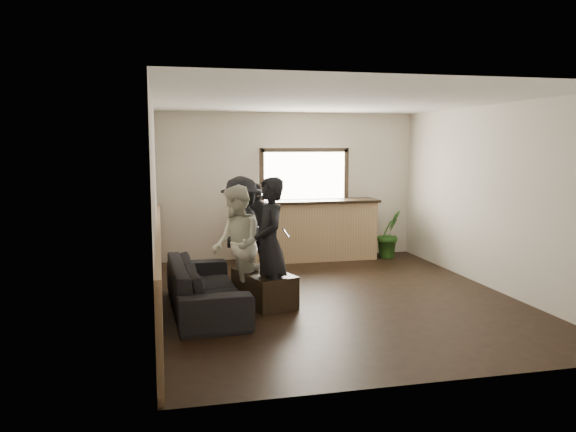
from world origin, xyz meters
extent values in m
cube|color=black|center=(0.00, 0.00, 0.00)|extent=(5.00, 6.00, 0.01)
cube|color=silver|center=(0.00, 0.00, 2.80)|extent=(5.00, 6.00, 0.01)
cube|color=beige|center=(0.00, 3.00, 1.40)|extent=(5.00, 0.01, 2.80)
cube|color=beige|center=(0.00, -3.00, 1.40)|extent=(5.00, 0.01, 2.80)
cube|color=beige|center=(-2.50, 0.00, 1.40)|extent=(0.01, 6.00, 2.80)
cube|color=beige|center=(2.50, 0.00, 1.40)|extent=(0.01, 6.00, 2.80)
cube|color=tan|center=(-2.47, 0.00, 0.55)|extent=(0.06, 5.90, 1.10)
cube|color=tan|center=(0.30, 2.68, 0.55)|extent=(2.60, 0.60, 1.10)
cube|color=black|center=(0.30, 2.68, 1.12)|extent=(2.70, 0.68, 0.05)
cube|color=white|center=(0.30, 2.96, 1.60)|extent=(1.60, 0.06, 0.90)
cube|color=#3F3326|center=(0.30, 2.93, 2.09)|extent=(1.72, 0.08, 0.08)
cube|color=#3F3326|center=(-0.54, 2.93, 1.60)|extent=(0.08, 0.08, 1.06)
cube|color=#3F3326|center=(1.14, 2.93, 1.60)|extent=(0.08, 0.08, 1.06)
imported|color=black|center=(-1.88, -0.20, 0.33)|extent=(0.98, 2.29, 0.66)
cube|color=black|center=(-1.06, -0.08, 0.22)|extent=(0.82, 1.12, 0.44)
imported|color=silver|center=(-1.14, 0.05, 0.49)|extent=(0.13, 0.13, 0.10)
imported|color=silver|center=(-0.89, -0.13, 0.49)|extent=(0.09, 0.09, 0.08)
imported|color=#2D6623|center=(1.91, 2.53, 0.47)|extent=(0.63, 0.58, 0.93)
imported|color=black|center=(-1.03, -0.36, 0.89)|extent=(0.45, 0.66, 1.77)
cube|color=black|center=(-0.81, -0.35, 1.02)|extent=(0.09, 0.08, 0.12)
cube|color=white|center=(-0.81, -0.35, 1.03)|extent=(0.08, 0.07, 0.11)
imported|color=white|center=(-1.43, 0.01, 0.83)|extent=(0.69, 0.85, 1.65)
cube|color=black|center=(-1.21, 0.03, 0.96)|extent=(0.10, 0.08, 0.12)
cube|color=white|center=(-1.21, 0.02, 0.97)|extent=(0.08, 0.07, 0.11)
imported|color=black|center=(-1.24, 0.79, 0.86)|extent=(0.82, 1.21, 1.72)
cube|color=black|center=(-1.02, 0.83, 1.00)|extent=(0.10, 0.09, 0.12)
cube|color=white|center=(-1.02, 0.82, 1.00)|extent=(0.09, 0.08, 0.11)
imported|color=black|center=(-0.89, 1.55, 0.79)|extent=(0.99, 0.80, 1.58)
cube|color=black|center=(-0.78, 1.36, 1.35)|extent=(0.11, 0.12, 0.12)
cube|color=white|center=(-0.78, 1.36, 1.35)|extent=(0.09, 0.10, 0.11)
camera|label=1|loc=(-2.43, -7.55, 2.21)|focal=35.00mm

